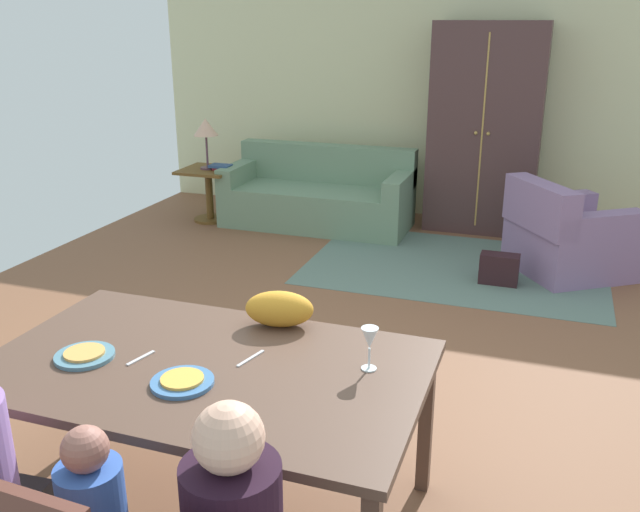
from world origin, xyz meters
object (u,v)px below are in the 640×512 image
object	(u,v)px
plate_near_man	(85,356)
armoire	(485,129)
wine_glass	(370,340)
couch	(319,197)
handbag	(499,269)
plate_near_child	(182,382)
table_lamp	(206,129)
armchair	(566,238)
dining_table	(205,377)
side_table	(209,187)
book_lower	(225,168)
cat	(278,309)
book_upper	(220,166)

from	to	relation	value
plate_near_man	armoire	world-z (taller)	armoire
plate_near_man	wine_glass	size ratio (longest dim) A/B	1.34
couch	armoire	world-z (taller)	armoire
couch	armoire	distance (m)	1.86
handbag	plate_near_child	bearing A→B (deg)	-105.09
table_lamp	handbag	world-z (taller)	table_lamp
plate_near_child	table_lamp	distance (m)	4.95
plate_near_child	handbag	size ratio (longest dim) A/B	0.78
handbag	wine_glass	bearing A→B (deg)	-95.17
armoire	handbag	size ratio (longest dim) A/B	6.56
wine_glass	table_lamp	size ratio (longest dim) A/B	0.34
wine_glass	armchair	distance (m)	3.74
plate_near_man	handbag	xyz separation A→B (m)	(1.45, 3.45, -0.64)
couch	armchair	size ratio (longest dim) A/B	1.65
dining_table	plate_near_man	bearing A→B (deg)	-166.62
plate_near_man	armchair	xyz separation A→B (m)	(1.96, 3.91, -0.45)
dining_table	plate_near_child	bearing A→B (deg)	-90.00
side_table	table_lamp	world-z (taller)	table_lamp
book_lower	armchair	bearing A→B (deg)	-7.28
plate_near_man	side_table	size ratio (longest dim) A/B	0.43
dining_table	table_lamp	distance (m)	4.79
wine_glass	dining_table	bearing A→B (deg)	-164.76
armchair	side_table	bearing A→B (deg)	173.35
armoire	book_lower	world-z (taller)	armoire
side_table	handbag	world-z (taller)	side_table
cat	table_lamp	distance (m)	4.47
table_lamp	handbag	size ratio (longest dim) A/B	1.69
book_lower	handbag	bearing A→B (deg)	-17.00
couch	wine_glass	bearing A→B (deg)	-68.13
armchair	book_lower	world-z (taller)	armchair
armchair	dining_table	bearing A→B (deg)	-110.93
dining_table	side_table	world-z (taller)	dining_table
armchair	side_table	xyz separation A→B (m)	(-3.69, 0.43, 0.06)
plate_near_man	book_upper	bearing A→B (deg)	110.05
armoire	table_lamp	distance (m)	2.91
book_upper	handbag	bearing A→B (deg)	-16.49
side_table	table_lamp	xyz separation A→B (m)	(-0.00, 0.00, 0.63)
dining_table	couch	bearing A→B (deg)	103.38
plate_near_child	couch	world-z (taller)	couch
armoire	book_lower	size ratio (longest dim) A/B	9.55
wine_glass	table_lamp	xyz separation A→B (m)	(-2.90, 4.05, 0.12)
cat	armoire	size ratio (longest dim) A/B	0.15
cat	handbag	xyz separation A→B (m)	(0.80, 2.88, -0.71)
plate_near_child	table_lamp	xyz separation A→B (m)	(-2.24, 4.41, 0.24)
side_table	book_lower	distance (m)	0.29
table_lamp	book_lower	distance (m)	0.46
wine_glass	couch	size ratio (longest dim) A/B	0.09
plate_near_man	armoire	distance (m)	5.16
cat	armoire	bearing A→B (deg)	71.11
dining_table	plate_near_child	world-z (taller)	plate_near_child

